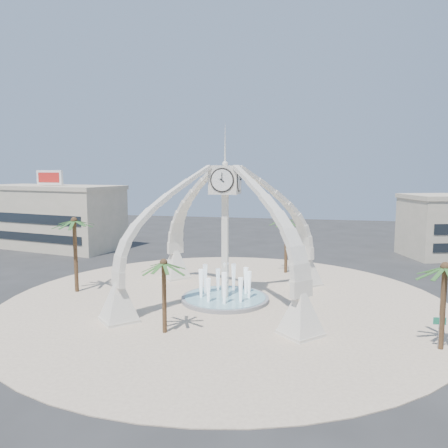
% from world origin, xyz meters
% --- Properties ---
extents(ground, '(140.00, 140.00, 0.00)m').
position_xyz_m(ground, '(0.00, 0.00, 0.00)').
color(ground, '#282828').
rests_on(ground, ground).
extents(plaza, '(40.00, 40.00, 0.06)m').
position_xyz_m(plaza, '(0.00, 0.00, 0.03)').
color(plaza, beige).
rests_on(plaza, ground).
extents(clock_tower, '(17.94, 17.94, 16.30)m').
position_xyz_m(clock_tower, '(-0.00, -0.00, 6.49)').
color(clock_tower, silver).
rests_on(clock_tower, ground).
extents(fountain, '(8.00, 8.00, 3.62)m').
position_xyz_m(fountain, '(0.00, 0.00, 0.29)').
color(fountain, gray).
rests_on(fountain, ground).
extents(building_nw, '(23.75, 13.73, 11.90)m').
position_xyz_m(building_nw, '(-32.00, 22.00, 4.83)').
color(building_nw, beige).
rests_on(building_nw, ground).
extents(palm_east, '(4.23, 4.23, 6.38)m').
position_xyz_m(palm_east, '(16.30, -7.63, 5.55)').
color(palm_east, brown).
rests_on(palm_east, ground).
extents(palm_west, '(4.95, 4.95, 7.85)m').
position_xyz_m(palm_west, '(-14.87, -0.10, 6.96)').
color(palm_west, brown).
rests_on(palm_west, ground).
extents(palm_north, '(4.27, 4.27, 7.04)m').
position_xyz_m(palm_north, '(4.64, 12.21, 6.19)').
color(palm_north, brown).
rests_on(palm_north, ground).
extents(palm_south, '(4.36, 4.36, 5.94)m').
position_xyz_m(palm_south, '(-2.72, -8.64, 5.20)').
color(palm_south, brown).
rests_on(palm_south, ground).
extents(street_sign, '(0.87, 0.08, 2.36)m').
position_xyz_m(street_sign, '(16.14, -7.70, 1.69)').
color(street_sign, slate).
rests_on(street_sign, ground).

